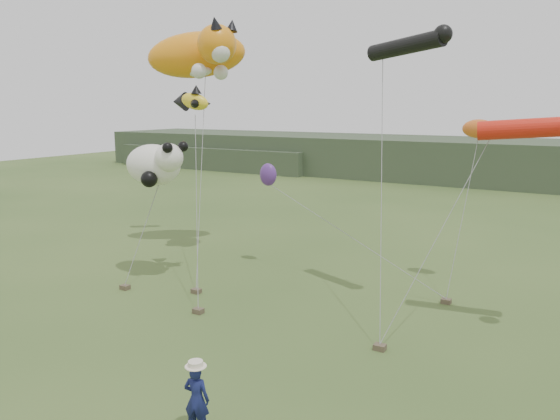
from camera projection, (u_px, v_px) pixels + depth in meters
The scene contains 9 objects.
ground at pixel (190, 371), 15.05m from camera, with size 120.00×120.00×0.00m, color #385123.
headland at pixel (458, 160), 53.99m from camera, with size 90.00×13.00×4.00m.
festival_attendant at pixel (197, 399), 12.06m from camera, with size 0.60×0.39×1.64m, color #141A4C.
sandbag_anchors at pixel (262, 305), 19.78m from camera, with size 11.79×5.74×0.18m.
cat_kite at pixel (201, 53), 26.19m from camera, with size 6.38×4.72×2.80m.
fish_kite at pixel (189, 101), 22.08m from camera, with size 2.10×1.37×1.10m.
tube_kites at pixel (478, 86), 17.47m from camera, with size 7.66×2.24×3.68m.
panda_kite at pixel (155, 164), 22.49m from camera, with size 3.02×1.95×1.88m.
misc_kites at pixel (386, 149), 22.56m from camera, with size 9.61×2.45×3.03m.
Camera 1 is at (9.26, -10.72, 7.19)m, focal length 35.00 mm.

